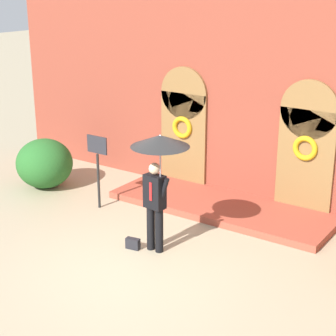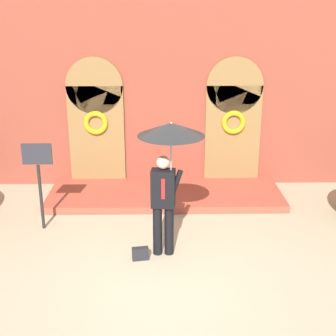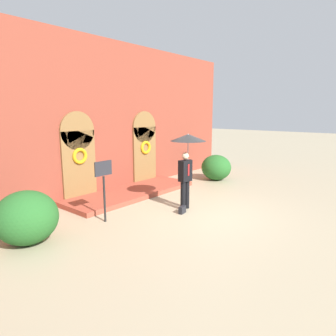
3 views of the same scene
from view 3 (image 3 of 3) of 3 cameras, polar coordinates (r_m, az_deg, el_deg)
ground_plane at (r=9.36m, az=6.08°, el=-8.28°), size 80.00×80.00×0.00m
building_facade at (r=11.68m, az=-11.00°, el=8.76°), size 14.00×2.30×5.60m
person_with_umbrella at (r=9.26m, az=3.71°, el=3.72°), size 1.10×1.10×2.36m
handbag at (r=9.15m, az=2.74°, el=-7.94°), size 0.30×0.16×0.22m
sign_post at (r=8.37m, az=-12.14°, el=-2.47°), size 0.56×0.06×1.72m
shrub_left at (r=7.73m, az=-25.35°, el=-8.52°), size 1.43×1.42×1.25m
shrub_right at (r=13.58m, az=9.16°, el=0.10°), size 1.25×1.34×1.13m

